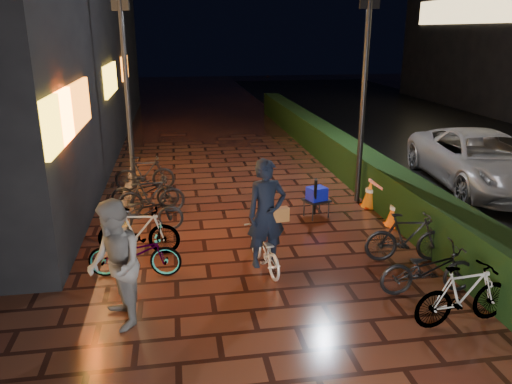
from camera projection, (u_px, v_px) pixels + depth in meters
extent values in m
plane|color=#381911|center=(280.00, 289.00, 8.12)|extent=(80.00, 80.00, 0.00)
cube|color=black|center=(330.00, 146.00, 15.98)|extent=(0.70, 20.00, 1.00)
imported|color=#5C5C5E|center=(115.00, 265.00, 6.88)|extent=(0.94, 1.07, 1.86)
imported|color=#A3A2A7|center=(482.00, 160.00, 13.25)|extent=(3.00, 5.52, 1.47)
cube|color=yellow|center=(59.00, 121.00, 8.20)|extent=(0.08, 2.00, 0.90)
cube|color=orange|center=(75.00, 108.00, 9.61)|extent=(0.08, 3.00, 0.90)
cube|color=yellow|center=(111.00, 79.00, 15.24)|extent=(0.08, 2.80, 0.90)
cube|color=orange|center=(125.00, 68.00, 19.94)|extent=(0.08, 2.20, 0.90)
cube|color=#FFD88C|center=(466.00, 10.00, 25.54)|extent=(0.06, 10.00, 1.30)
cylinder|color=black|center=(363.00, 105.00, 11.61)|extent=(0.13, 0.13, 4.72)
cube|color=black|center=(370.00, 1.00, 10.91)|extent=(0.46, 0.09, 0.32)
cylinder|color=black|center=(128.00, 98.00, 12.85)|extent=(0.16, 0.16, 4.73)
cube|color=black|center=(120.00, 4.00, 12.15)|extent=(0.45, 0.22, 0.32)
imported|color=silver|center=(264.00, 249.00, 8.73)|extent=(0.72, 1.47, 0.74)
imported|color=black|center=(267.00, 214.00, 8.41)|extent=(0.75, 0.56, 1.88)
cube|color=brown|center=(279.00, 215.00, 8.47)|extent=(0.35, 0.19, 0.24)
cone|color=#F7620D|center=(396.00, 211.00, 10.68)|extent=(0.42, 0.42, 0.67)
cone|color=orange|center=(371.00, 193.00, 11.84)|extent=(0.42, 0.42, 0.67)
cube|color=#FF500D|center=(394.00, 225.00, 10.78)|extent=(0.39, 0.39, 0.03)
cube|color=#FF2B0D|center=(370.00, 206.00, 11.94)|extent=(0.39, 0.39, 0.03)
cube|color=red|center=(384.00, 189.00, 11.17)|extent=(0.15, 1.45, 0.07)
cube|color=black|center=(317.00, 201.00, 11.16)|extent=(0.65, 0.58, 0.04)
cylinder|color=black|center=(313.00, 213.00, 10.98)|extent=(0.04, 0.04, 0.37)
cylinder|color=black|center=(329.00, 210.00, 11.17)|extent=(0.04, 0.04, 0.37)
cylinder|color=black|center=(304.00, 208.00, 11.28)|extent=(0.04, 0.04, 0.37)
cylinder|color=black|center=(320.00, 205.00, 11.47)|extent=(0.04, 0.04, 0.37)
cube|color=#0D14AD|center=(317.00, 194.00, 11.11)|extent=(0.47, 0.44, 0.29)
cylinder|color=black|center=(315.00, 197.00, 10.93)|extent=(0.17, 0.43, 0.94)
imported|color=black|center=(135.00, 253.00, 8.45)|extent=(1.65, 0.77, 0.83)
imported|color=black|center=(151.00, 195.00, 11.28)|extent=(1.59, 0.67, 0.92)
imported|color=black|center=(145.00, 191.00, 11.72)|extent=(1.61, 0.63, 0.83)
imported|color=black|center=(138.00, 231.00, 9.27)|extent=(1.58, 0.65, 0.92)
imported|color=black|center=(145.00, 174.00, 13.00)|extent=(1.54, 0.44, 0.92)
imported|color=black|center=(145.00, 212.00, 10.38)|extent=(1.60, 0.62, 0.83)
imported|color=black|center=(464.00, 295.00, 7.04)|extent=(1.57, 0.58, 0.92)
imported|color=black|center=(428.00, 269.00, 7.89)|extent=(1.60, 0.60, 0.83)
imported|color=black|center=(407.00, 238.00, 8.98)|extent=(1.59, 0.67, 0.92)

